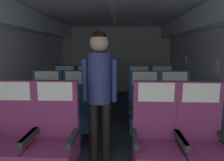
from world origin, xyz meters
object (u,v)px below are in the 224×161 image
Objects in this scene: seat_c_left_window at (64,96)px; seat_c_right_aisle at (162,97)px; seat_b_right_window at (144,112)px; seat_c_right_window at (139,97)px; seat_a_left_aisle at (54,141)px; seat_a_right_aisle at (201,144)px; seat_a_right_window at (156,143)px; seat_a_left_window at (12,141)px; seat_b_right_aisle at (175,113)px; seat_c_left_aisle at (88,96)px; seat_b_left_window at (46,111)px; seat_b_left_aisle at (77,111)px; flight_attendant at (100,83)px.

seat_c_right_aisle is at bearing 0.15° from seat_c_left_window.
seat_b_right_window is 1.07m from seat_c_right_aisle.
seat_c_left_window is at bearing -179.85° from seat_c_right_window.
seat_c_right_window is (1.07, 1.94, 0.00)m from seat_a_left_aisle.
seat_a_right_aisle is 1.00× the size of seat_a_right_window.
seat_a_right_window is 0.97m from seat_b_right_window.
seat_a_left_window is 1.00× the size of seat_b_right_aisle.
seat_c_left_aisle is (-1.05, 1.94, 0.00)m from seat_a_right_window.
seat_b_right_window and seat_c_left_aisle have the same top height.
seat_a_left_window and seat_b_left_window have the same top height.
seat_a_left_window is 1.00× the size of seat_c_right_window.
seat_c_right_aisle is at bearing 89.57° from seat_b_right_aisle.
seat_b_left_aisle is 1.00× the size of seat_c_right_window.
seat_c_left_aisle is at bearing 137.17° from seat_b_right_window.
seat_c_right_window is 0.67× the size of flight_attendant.
seat_b_left_window is 0.48m from seat_b_left_aisle.
seat_c_left_window is at bearing 116.82° from seat_b_left_aisle.
seat_a_right_aisle is 2.77m from seat_c_left_window.
seat_c_left_aisle is 1.05m from seat_c_right_window.
flight_attendant reaches higher than seat_c_left_window.
seat_c_left_window is at bearing 135.79° from seat_a_right_aisle.
seat_a_left_aisle is 1.00× the size of seat_a_right_aisle.
flight_attendant is (0.89, 0.43, 0.55)m from seat_a_left_window.
seat_a_right_window is 1.00× the size of seat_b_right_aisle.
seat_c_left_window is 1.00× the size of seat_c_left_aisle.
seat_b_left_aisle is at bearing 137.09° from seat_a_right_window.
seat_b_right_window is 1.00× the size of seat_c_right_aisle.
seat_a_right_aisle is at bearing -44.21° from seat_c_left_window.
seat_a_left_window is at bearing -103.59° from seat_c_left_aisle.
seat_a_left_window is 1.00× the size of seat_c_left_aisle.
seat_c_left_aisle is at bearing 147.23° from seat_b_right_aisle.
seat_b_left_aisle is 0.89m from flight_attendant.
seat_a_left_aisle is at bearing -137.26° from seat_b_right_window.
seat_b_right_window is 1.80m from seat_c_left_window.
seat_a_left_aisle is 2.21m from seat_c_right_window.
seat_b_left_aisle is 1.05m from seat_b_right_window.
seat_b_left_aisle is at bearing 2.01° from seat_b_left_window.
seat_b_left_aisle is at bearing -63.18° from seat_c_left_window.
seat_c_left_window and seat_c_right_aisle have the same top height.
seat_a_left_window is 2.78m from seat_c_right_aisle.
seat_a_right_window is at bearing -103.50° from seat_c_right_aisle.
seat_b_right_aisle is (1.98, 0.98, 0.00)m from seat_a_left_window.
seat_b_left_aisle is 1.79m from seat_c_right_aisle.
seat_a_left_aisle is 1.00× the size of seat_c_left_aisle.
seat_b_right_aisle is 1.00× the size of seat_c_right_aisle.
seat_a_left_window is 2.47m from seat_c_right_window.
seat_a_left_aisle and seat_b_right_window have the same top height.
seat_a_right_window is at bearing -42.91° from seat_b_left_aisle.
seat_a_right_aisle is 1.00× the size of seat_b_right_aisle.
seat_b_left_window is at bearing 115.62° from seat_a_left_aisle.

